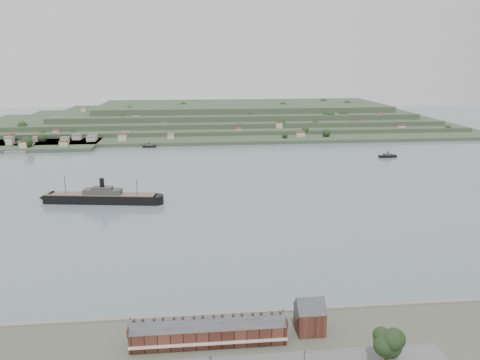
{
  "coord_description": "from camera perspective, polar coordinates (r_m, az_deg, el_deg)",
  "views": [
    {
      "loc": [
        -13.67,
        -314.52,
        100.51
      ],
      "look_at": [
        21.32,
        30.0,
        9.67
      ],
      "focal_mm": 35.0,
      "sensor_mm": 36.0,
      "label": 1
    }
  ],
  "objects": [
    {
      "name": "ground",
      "position": [
        330.47,
        -3.16,
        -3.03
      ],
      "size": [
        1400.0,
        1400.0,
        0.0
      ],
      "primitive_type": "plane",
      "color": "slate",
      "rests_on": "ground"
    },
    {
      "name": "terrace_row",
      "position": [
        173.92,
        -3.87,
        -17.93
      ],
      "size": [
        55.6,
        9.8,
        11.07
      ],
      "color": "#421D17",
      "rests_on": "ground"
    },
    {
      "name": "gabled_building",
      "position": [
        181.31,
        8.5,
        -16.09
      ],
      "size": [
        10.4,
        10.18,
        14.09
      ],
      "color": "#421D17",
      "rests_on": "ground"
    },
    {
      "name": "far_peninsula",
      "position": [
        714.35,
        -2.44,
        7.56
      ],
      "size": [
        760.0,
        309.0,
        30.0
      ],
      "color": "#33472F",
      "rests_on": "ground"
    },
    {
      "name": "steamship",
      "position": [
        348.28,
        -16.97,
        -2.05
      ],
      "size": [
        90.43,
        23.21,
        21.76
      ],
      "color": "black",
      "rests_on": "ground"
    },
    {
      "name": "ferry_west",
      "position": [
        550.87,
        -11.0,
        4.06
      ],
      "size": [
        15.52,
        4.64,
        5.78
      ],
      "color": "black",
      "rests_on": "ground"
    },
    {
      "name": "ferry_east",
      "position": [
        509.69,
        17.55,
        2.83
      ],
      "size": [
        18.86,
        6.51,
        6.95
      ],
      "color": "black",
      "rests_on": "ground"
    },
    {
      "name": "fig_tree",
      "position": [
        169.37,
        17.74,
        -18.4
      ],
      "size": [
        11.69,
        10.13,
        13.05
      ],
      "color": "#3F281D",
      "rests_on": "ground"
    }
  ]
}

